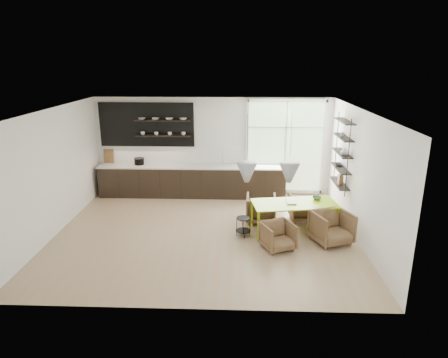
# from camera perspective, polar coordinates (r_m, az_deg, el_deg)

# --- Properties ---
(room) EXTENTS (7.02, 6.01, 2.91)m
(room) POSITION_cam_1_polar(r_m,az_deg,el_deg) (10.09, 1.01, 2.43)
(room) COLOR tan
(room) RESTS_ON ground
(kitchen_run) EXTENTS (5.54, 0.69, 2.75)m
(kitchen_run) POSITION_cam_1_polar(r_m,az_deg,el_deg) (11.94, -5.00, 0.38)
(kitchen_run) COLOR black
(kitchen_run) RESTS_ON ground
(right_shelving) EXTENTS (0.26, 1.22, 1.90)m
(right_shelving) POSITION_cam_1_polar(r_m,az_deg,el_deg) (10.44, 16.48, 3.30)
(right_shelving) COLOR black
(right_shelving) RESTS_ON ground
(dining_table) EXTENTS (2.08, 1.18, 0.72)m
(dining_table) POSITION_cam_1_polar(r_m,az_deg,el_deg) (9.55, 10.03, -3.66)
(dining_table) COLOR #A3DD07
(dining_table) RESTS_ON ground
(armchair_back_left) EXTENTS (0.77, 0.79, 0.69)m
(armchair_back_left) POSITION_cam_1_polar(r_m,az_deg,el_deg) (10.14, 5.29, -4.20)
(armchair_back_left) COLOR brown
(armchair_back_left) RESTS_ON ground
(armchair_back_right) EXTENTS (0.74, 0.76, 0.66)m
(armchair_back_right) POSITION_cam_1_polar(r_m,az_deg,el_deg) (10.39, 11.37, -4.04)
(armchair_back_right) COLOR brown
(armchair_back_right) RESTS_ON ground
(armchair_front_left) EXTENTS (0.84, 0.85, 0.59)m
(armchair_front_left) POSITION_cam_1_polar(r_m,az_deg,el_deg) (8.79, 7.72, -8.06)
(armchair_front_left) COLOR brown
(armchair_front_left) RESTS_ON ground
(armchair_front_right) EXTENTS (1.02, 1.04, 0.73)m
(armchair_front_right) POSITION_cam_1_polar(r_m,az_deg,el_deg) (9.28, 15.09, -6.66)
(armchair_front_right) COLOR brown
(armchair_front_right) RESTS_ON ground
(wire_stool) EXTENTS (0.35, 0.35, 0.45)m
(wire_stool) POSITION_cam_1_polar(r_m,az_deg,el_deg) (9.33, 2.78, -6.46)
(wire_stool) COLOR black
(wire_stool) RESTS_ON ground
(table_book) EXTENTS (0.23, 0.30, 0.03)m
(table_book) POSITION_cam_1_polar(r_m,az_deg,el_deg) (9.52, 8.90, -3.27)
(table_book) COLOR white
(table_book) RESTS_ON dining_table
(table_bowl) EXTENTS (0.27, 0.27, 0.07)m
(table_bowl) POSITION_cam_1_polar(r_m,az_deg,el_deg) (9.87, 13.12, -2.67)
(table_bowl) COLOR #46734E
(table_bowl) RESTS_ON dining_table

